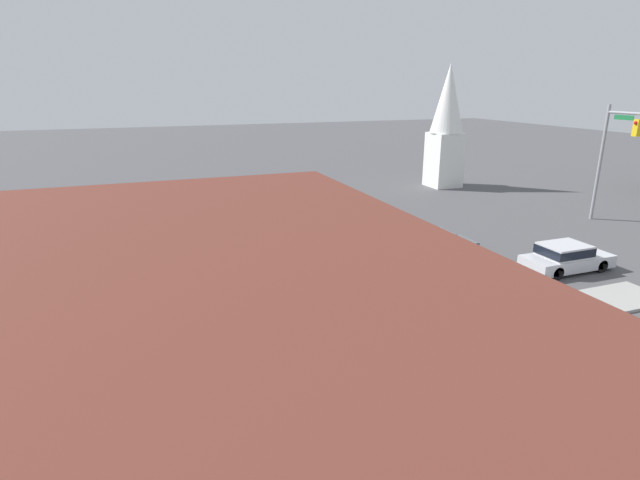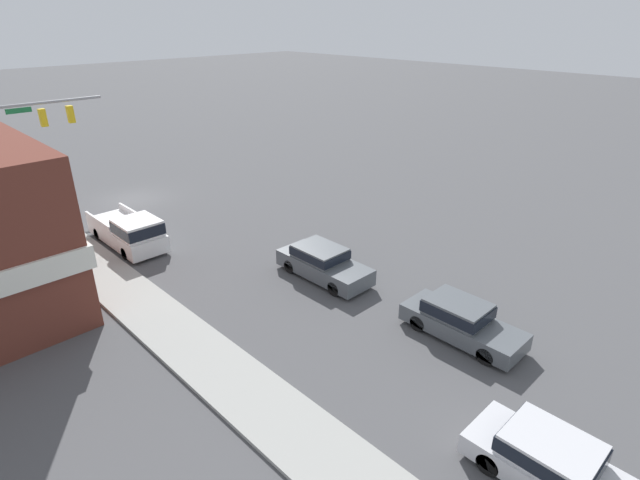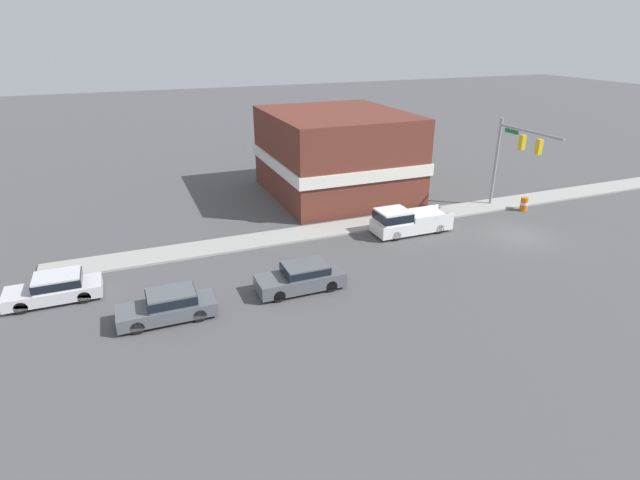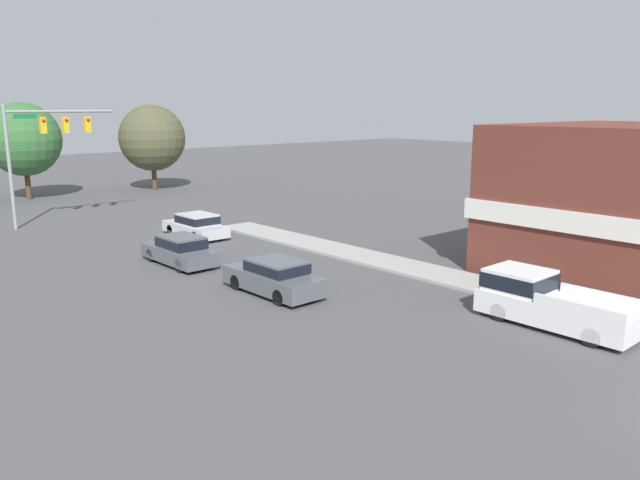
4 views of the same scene
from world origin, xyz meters
TOP-DOWN VIEW (x-y plane):
  - far_signal_assembly at (-2.93, 38.52)m, footprint 7.07×0.49m
  - car_lead at (-1.63, 16.36)m, footprint 1.86×4.74m
  - car_second_ahead at (-2.03, 23.38)m, footprint 1.78×4.63m
  - car_oncoming at (2.05, 28.63)m, footprint 1.90×4.66m
  - pickup_truck_parked at (3.29, 7.01)m, footprint 2.02×5.51m
  - backdrop_tree_left_mid at (-0.20, 51.77)m, footprint 6.05×6.05m
  - backdrop_tree_center at (10.59, 50.20)m, footprint 6.06×6.06m

SIDE VIEW (x-z plane):
  - car_oncoming at x=2.05m, z-range 0.03..1.46m
  - car_second_ahead at x=-2.03m, z-range 0.03..1.50m
  - car_lead at x=-1.63m, z-range 0.03..1.52m
  - pickup_truck_parked at x=3.29m, z-range -0.01..1.81m
  - backdrop_tree_center at x=10.59m, z-range 0.88..8.72m
  - backdrop_tree_left_mid at x=-0.20m, z-range 0.97..8.99m
  - far_signal_assembly at x=-2.93m, z-range 1.85..9.70m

